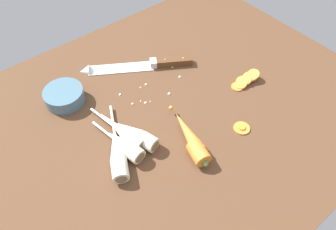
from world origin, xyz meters
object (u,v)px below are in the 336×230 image
at_px(parsnip_mid_right, 136,135).
at_px(parsnip_back, 117,152).
at_px(chefs_knife, 135,66).
at_px(carrot_slice_stack, 246,80).
at_px(prep_bowl, 64,96).
at_px(parsnip_front, 124,145).
at_px(carrot_slice_stray_near, 242,128).
at_px(whole_carrot, 190,139).
at_px(parsnip_mid_left, 124,133).

xyz_separation_m(parsnip_mid_right, parsnip_back, (-0.07, -0.01, -0.00)).
relative_size(chefs_knife, parsnip_back, 1.41).
bearing_deg(carrot_slice_stack, parsnip_back, 177.67).
height_order(parsnip_back, prep_bowl, same).
relative_size(parsnip_front, carrot_slice_stack, 1.82).
bearing_deg(chefs_knife, parsnip_front, -129.81).
xyz_separation_m(parsnip_front, carrot_slice_stray_near, (0.28, -0.14, -0.02)).
xyz_separation_m(parsnip_mid_right, prep_bowl, (-0.08, 0.24, 0.00)).
height_order(parsnip_front, parsnip_back, same).
relative_size(parsnip_mid_right, carrot_slice_stray_near, 4.18).
bearing_deg(chefs_knife, prep_bowl, 178.47).
bearing_deg(prep_bowl, chefs_knife, -1.53).
bearing_deg(parsnip_back, prep_bowl, 93.12).
bearing_deg(parsnip_front, prep_bowl, 98.82).
xyz_separation_m(parsnip_mid_right, carrot_slice_stack, (0.37, -0.03, -0.01)).
bearing_deg(parsnip_back, chefs_knife, 47.82).
bearing_deg(prep_bowl, carrot_slice_stray_near, -50.29).
xyz_separation_m(whole_carrot, parsnip_mid_right, (-0.10, 0.09, -0.00)).
bearing_deg(carrot_slice_stack, whole_carrot, -167.09).
bearing_deg(parsnip_mid_left, parsnip_back, -140.46).
xyz_separation_m(parsnip_mid_left, carrot_slice_stack, (0.39, -0.06, -0.01)).
height_order(parsnip_mid_left, carrot_slice_stray_near, parsnip_mid_left).
bearing_deg(whole_carrot, chefs_knife, 79.96).
relative_size(parsnip_front, parsnip_mid_left, 0.90).
bearing_deg(prep_bowl, carrot_slice_stack, -30.62).
xyz_separation_m(parsnip_back, carrot_slice_stack, (0.44, -0.02, -0.01)).
bearing_deg(carrot_slice_stray_near, carrot_slice_stack, 39.63).
xyz_separation_m(parsnip_back, carrot_slice_stray_near, (0.30, -0.13, -0.02)).
height_order(parsnip_back, carrot_slice_stray_near, parsnip_back).
relative_size(parsnip_mid_right, prep_bowl, 1.66).
bearing_deg(whole_carrot, parsnip_back, 153.60).
relative_size(parsnip_front, parsnip_back, 0.80).
relative_size(chefs_knife, carrot_slice_stack, 3.23).
height_order(chefs_knife, carrot_slice_stack, carrot_slice_stack).
bearing_deg(chefs_knife, parsnip_mid_right, -123.91).
height_order(parsnip_mid_right, carrot_slice_stray_near, parsnip_mid_right).
distance_m(parsnip_mid_left, parsnip_mid_right, 0.03).
relative_size(parsnip_mid_left, carrot_slice_stack, 2.04).
xyz_separation_m(parsnip_front, prep_bowl, (-0.04, 0.24, 0.00)).
distance_m(parsnip_mid_left, carrot_slice_stray_near, 0.31).
height_order(parsnip_mid_right, parsnip_back, same).
bearing_deg(parsnip_back, parsnip_front, 17.45).
distance_m(parsnip_mid_left, prep_bowl, 0.22).
bearing_deg(parsnip_mid_right, whole_carrot, -44.12).
bearing_deg(parsnip_front, parsnip_back, -162.55).
bearing_deg(chefs_knife, carrot_slice_stray_near, -77.69).
distance_m(chefs_knife, prep_bowl, 0.23).
bearing_deg(parsnip_back, carrot_slice_stack, -2.33).
relative_size(whole_carrot, parsnip_mid_left, 1.01).
distance_m(parsnip_back, carrot_slice_stray_near, 0.33).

